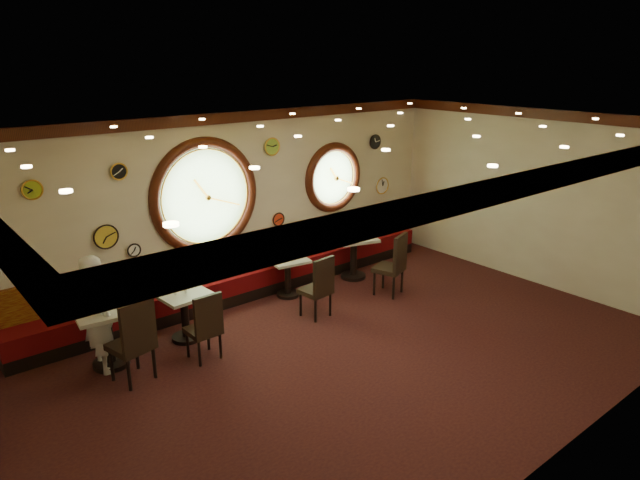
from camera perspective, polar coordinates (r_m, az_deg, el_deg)
The scene contains 47 objects.
floor at distance 8.36m, azimuth 3.16°, elevation -11.25°, with size 9.00×6.00×0.00m, color black.
ceiling at distance 7.35m, azimuth 3.59°, elevation 11.07°, with size 9.00×6.00×0.02m, color gold.
wall_back at distance 10.03m, azimuth -8.35°, elevation 3.46°, with size 9.00×0.02×3.20m, color beige.
wall_front at distance 6.03m, azimuth 23.23°, elevation -7.87°, with size 9.00×0.02×3.20m, color beige.
wall_right at distance 11.16m, azimuth 20.66°, elevation 3.97°, with size 0.02×6.00×3.20m, color beige.
molding_back at distance 9.72m, azimuth -8.60°, elevation 12.06°, with size 9.00×0.10×0.18m, color #3A140A.
molding_front at distance 5.61m, azimuth 24.67°, elevation 6.37°, with size 9.00×0.10×0.18m, color #3A140A.
molding_right at distance 10.88m, azimuth 21.41°, elevation 11.66°, with size 0.10×6.00×0.18m, color #3A140A.
banquette_base at distance 10.28m, azimuth -7.16°, elevation -4.95°, with size 8.00×0.55×0.20m, color black.
banquette_seat at distance 10.18m, azimuth -7.21°, elevation -3.66°, with size 8.00×0.55×0.30m, color #55070B.
banquette_back at distance 10.22m, azimuth -7.96°, elevation -1.22°, with size 8.00×0.10×0.55m, color #5F1107.
porthole_left_glass at distance 9.68m, azimuth -11.44°, elevation 4.30°, with size 1.66×1.66×0.02m, color #8FC576.
porthole_left_frame at distance 9.66m, azimuth -11.40°, elevation 4.28°, with size 1.98×1.98×0.18m, color #3A140A.
porthole_left_ring at distance 9.64m, azimuth -11.31°, elevation 4.25°, with size 1.61×1.61×0.03m, color gold.
porthole_right_glass at distance 11.23m, azimuth 1.28°, elevation 6.27°, with size 1.10×1.10×0.02m, color #8FC576.
porthole_right_frame at distance 11.22m, azimuth 1.33°, elevation 6.26°, with size 1.38×1.38×0.18m, color #3A140A.
porthole_right_ring at distance 11.20m, azimuth 1.43°, elevation 6.23°, with size 1.09×1.09×0.03m, color gold.
wall_clock_0 at distance 9.31m, azimuth -18.12°, elevation -0.97°, with size 0.20×0.20×0.03m, color white.
wall_clock_1 at distance 11.84m, azimuth 5.51°, elevation 9.75°, with size 0.28×0.28×0.03m, color black.
wall_clock_2 at distance 12.19m, azimuth 6.22°, elevation 5.42°, with size 0.34×0.34×0.03m, color white.
wall_clock_3 at distance 10.20m, azimuth -4.84°, elevation 9.29°, with size 0.30×0.30×0.03m, color #97C93E.
wall_clock_4 at distance 8.97m, azimuth -19.49°, elevation 6.48°, with size 0.24×0.24×0.03m, color black.
wall_clock_5 at distance 10.54m, azimuth -4.20°, elevation 2.08°, with size 0.24×0.24×0.03m, color red.
wall_clock_6 at distance 9.10m, azimuth -20.63°, elevation 0.31°, with size 0.36×0.36×0.03m, color yellow.
wall_clock_7 at distance 8.66m, azimuth -26.84°, elevation 4.51°, with size 0.26×0.26×0.03m, color #A0BD25.
wall_clock_8 at distance 8.79m, azimuth -28.62°, elevation -1.03°, with size 0.32×0.32×0.03m, color red.
table_a at distance 8.33m, azimuth -20.49°, elevation -8.39°, with size 0.87×0.87×0.86m.
table_b at distance 8.76m, azimuth -13.40°, elevation -6.84°, with size 0.73×0.73×0.76m.
table_c at distance 10.06m, azimuth -3.25°, elevation -3.24°, with size 0.74×0.74×0.71m.
table_d at distance 10.85m, azimuth 3.38°, elevation -1.19°, with size 0.95×0.95×0.83m.
chair_a at distance 7.75m, azimuth -18.07°, elevation -9.10°, with size 0.58×0.58×0.72m.
chair_b at distance 8.07m, azimuth -11.36°, elevation -8.11°, with size 0.43×0.43×0.63m.
chair_c at distance 9.16m, azimuth -0.05°, elevation -4.36°, with size 0.48×0.48×0.65m.
chair_d at distance 10.09m, azimuth 7.45°, elevation -2.05°, with size 0.61×0.61×0.70m.
condiment_a_salt at distance 8.14m, azimuth -21.53°, elevation -6.28°, with size 0.04×0.04×0.10m, color silver.
condiment_b_salt at distance 8.58m, azimuth -14.29°, elevation -5.02°, with size 0.04×0.04×0.10m, color silver.
condiment_c_salt at distance 9.98m, azimuth -3.77°, elevation -1.48°, with size 0.04×0.04×0.11m, color silver.
condiment_d_salt at distance 10.70m, azimuth 3.00°, elevation 0.58°, with size 0.04×0.04×0.10m, color silver.
condiment_a_pepper at distance 8.13m, azimuth -20.27°, elevation -6.20°, with size 0.03×0.03×0.09m, color silver.
condiment_b_pepper at distance 8.60m, azimuth -13.29°, elevation -4.93°, with size 0.03×0.03×0.09m, color silver.
condiment_c_pepper at distance 9.95m, azimuth -3.41°, elevation -1.54°, with size 0.04×0.04×0.11m, color silver.
condiment_d_pepper at distance 10.75m, azimuth 3.68°, elevation 0.65°, with size 0.04×0.04×0.11m, color #B8B8BC.
condiment_a_bottle at distance 8.22m, azimuth -20.35°, elevation -5.67°, with size 0.05×0.05×0.16m, color gold.
condiment_b_bottle at distance 8.70m, azimuth -13.39°, elevation -4.48°, with size 0.04×0.04×0.14m, color gold.
condiment_c_bottle at distance 10.01m, azimuth -3.09°, elevation -1.30°, with size 0.05×0.05×0.15m, color gold.
condiment_d_bottle at distance 10.87m, azimuth 3.70°, elevation 0.94°, with size 0.04×0.04×0.14m, color gold.
waiter at distance 8.16m, azimuth -21.24°, elevation -6.84°, with size 0.60×0.39×1.65m, color white.
Camera 1 is at (-4.98, -5.34, 4.08)m, focal length 32.00 mm.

